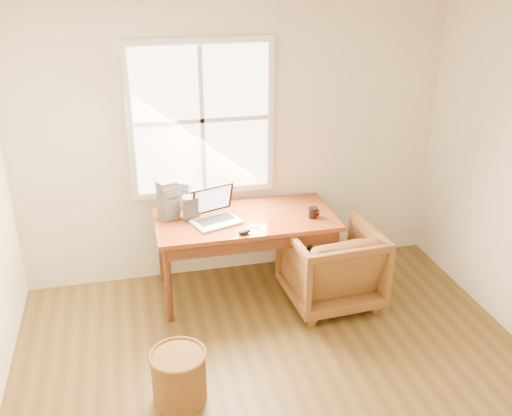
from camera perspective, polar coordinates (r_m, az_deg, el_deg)
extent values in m
cube|color=white|center=(2.89, 6.67, 18.28)|extent=(4.00, 4.50, 0.02)
cube|color=#ECE3C8|center=(5.30, -2.20, 6.52)|extent=(4.00, 0.02, 2.60)
cube|color=silver|center=(5.15, -5.47, 8.79)|extent=(1.32, 0.05, 1.42)
cube|color=white|center=(5.12, -5.42, 8.71)|extent=(1.20, 0.02, 1.30)
cube|color=silver|center=(5.11, -5.40, 8.68)|extent=(0.04, 0.02, 1.30)
cube|color=silver|center=(5.11, -5.40, 8.68)|extent=(1.20, 0.02, 0.04)
cube|color=brown|center=(5.09, -1.08, -1.13)|extent=(1.60, 0.80, 0.04)
imported|color=brown|center=(5.14, 7.49, -5.64)|extent=(0.83, 0.85, 0.73)
cylinder|color=brown|center=(4.19, -7.69, -16.42)|extent=(0.39, 0.39, 0.38)
ellipsoid|color=black|center=(4.77, -1.20, -2.42)|extent=(0.12, 0.09, 0.04)
cylinder|color=black|center=(5.08, 5.73, -0.47)|extent=(0.10, 0.10, 0.09)
cube|color=silver|center=(5.26, -7.20, 1.34)|extent=(0.17, 0.16, 0.26)
cube|color=#242429|center=(5.05, -6.54, 0.01)|extent=(0.14, 0.12, 0.21)
cube|color=#9797A3|center=(5.05, -8.77, 0.82)|extent=(0.20, 0.19, 0.35)
cube|color=#AFB3BB|center=(5.29, -5.96, 1.06)|extent=(0.16, 0.14, 0.18)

